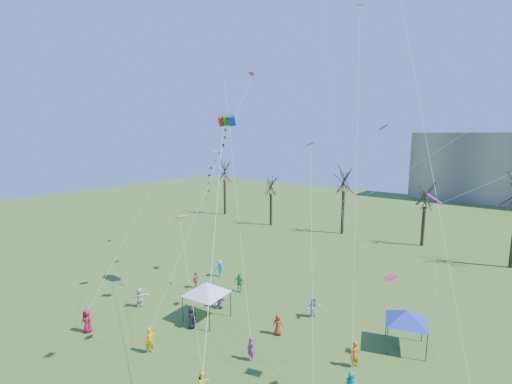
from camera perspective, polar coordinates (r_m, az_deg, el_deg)
The scene contains 6 objects.
bare_tree_row at distance 49.35m, azimuth 24.55°, elevation -0.49°, with size 69.40×7.94×10.77m.
big_box_kite at distance 29.94m, azimuth -6.63°, elevation 2.85°, with size 7.09×8.55×23.25m.
canopy_tent_white at distance 29.07m, azimuth -7.92°, elevation -14.98°, with size 4.09×4.09×3.08m.
canopy_tent_blue at distance 27.46m, azimuth 22.96°, elevation -17.79°, with size 3.47×3.47×2.75m.
festival_crowd at distance 27.25m, azimuth -1.00°, elevation -20.81°, with size 26.19×14.44×1.80m.
small_kites_aloft at distance 25.34m, azimuth 9.09°, elevation 8.03°, with size 31.94×18.75×32.99m.
Camera 1 is at (12.99, -12.06, 14.40)m, focal length 25.00 mm.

